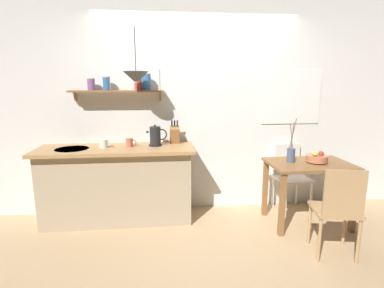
{
  "coord_description": "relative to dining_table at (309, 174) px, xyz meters",
  "views": [
    {
      "loc": [
        -0.48,
        -3.26,
        1.66
      ],
      "look_at": [
        -0.1,
        0.25,
        0.95
      ],
      "focal_mm": 28.41,
      "sensor_mm": 36.0,
      "label": 1
    }
  ],
  "objects": [
    {
      "name": "ground_plane",
      "position": [
        -1.25,
        0.01,
        -0.61
      ],
      "size": [
        14.0,
        14.0,
        0.0
      ],
      "primitive_type": "plane",
      "color": "tan"
    },
    {
      "name": "twig_vase",
      "position": [
        -0.21,
        0.06,
        0.23
      ],
      "size": [
        0.1,
        0.09,
        0.51
      ],
      "color": "#475675",
      "rests_on": "dining_table"
    },
    {
      "name": "coffee_mug_spare",
      "position": [
        -2.09,
        0.33,
        0.35
      ],
      "size": [
        0.12,
        0.08,
        0.1
      ],
      "color": "#C6664C",
      "rests_on": "kitchen_counter"
    },
    {
      "name": "coffee_mug_by_sink",
      "position": [
        -2.38,
        0.3,
        0.35
      ],
      "size": [
        0.14,
        0.09,
        0.1
      ],
      "color": "white",
      "rests_on": "kitchen_counter"
    },
    {
      "name": "kitchen_counter",
      "position": [
        -2.25,
        0.33,
        -0.15
      ],
      "size": [
        1.83,
        0.63,
        0.92
      ],
      "color": "tan",
      "rests_on": "ground_plane"
    },
    {
      "name": "dining_chair_far",
      "position": [
        -0.03,
        0.42,
        -0.12
      ],
      "size": [
        0.44,
        0.44,
        0.87
      ],
      "color": "white",
      "rests_on": "ground_plane"
    },
    {
      "name": "knife_block",
      "position": [
        -1.54,
        0.49,
        0.42
      ],
      "size": [
        0.12,
        0.17,
        0.3
      ],
      "color": "#9E6B3D",
      "rests_on": "kitchen_counter"
    },
    {
      "name": "electric_kettle",
      "position": [
        -1.78,
        0.36,
        0.42
      ],
      "size": [
        0.25,
        0.15,
        0.26
      ],
      "color": "black",
      "rests_on": "kitchen_counter"
    },
    {
      "name": "dining_table",
      "position": [
        0.0,
        0.0,
        0.0
      ],
      "size": [
        0.94,
        0.64,
        0.75
      ],
      "color": "brown",
      "rests_on": "ground_plane"
    },
    {
      "name": "wall_shelf",
      "position": [
        -2.18,
        0.5,
        1.0
      ],
      "size": [
        1.12,
        0.2,
        0.33
      ],
      "color": "brown"
    },
    {
      "name": "fruit_bowl",
      "position": [
        0.09,
        -0.0,
        0.19
      ],
      "size": [
        0.24,
        0.24,
        0.14
      ],
      "color": "#BC704C",
      "rests_on": "dining_table"
    },
    {
      "name": "pendant_lamp",
      "position": [
        -1.98,
        0.22,
        1.11
      ],
      "size": [
        0.28,
        0.28,
        0.6
      ],
      "color": "black"
    },
    {
      "name": "dining_chair_near",
      "position": [
        -0.07,
        -0.74,
        -0.1
      ],
      "size": [
        0.48,
        0.46,
        0.91
      ],
      "color": "tan",
      "rests_on": "ground_plane"
    },
    {
      "name": "back_wall",
      "position": [
        -1.04,
        0.66,
        0.74
      ],
      "size": [
        6.8,
        0.11,
        2.7
      ],
      "color": "white",
      "rests_on": "ground_plane"
    }
  ]
}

